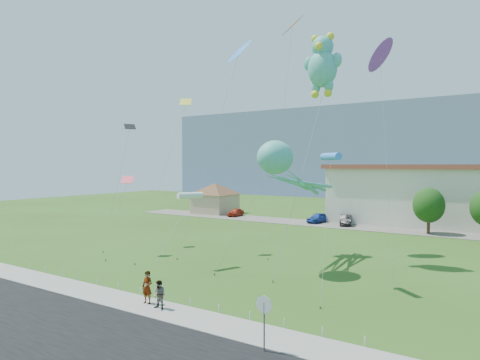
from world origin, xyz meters
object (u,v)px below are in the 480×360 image
at_px(pedestrian_right, 159,295).
at_px(parked_car_black, 345,220).
at_px(octopus_kite, 284,169).
at_px(teddy_bear_kite, 322,64).
at_px(pavilion, 215,195).
at_px(parked_car_red, 236,212).
at_px(pedestrian_left, 147,287).
at_px(stop_sign, 264,310).
at_px(parked_car_blue, 318,218).

distance_m(pedestrian_right, parked_car_black, 38.47).
xyz_separation_m(octopus_kite, teddy_bear_kite, (1.50, 4.05, 8.85)).
height_order(pavilion, parked_car_red, pavilion).
bearing_deg(pedestrian_left, pedestrian_right, -17.61).
distance_m(stop_sign, teddy_bear_kite, 24.25).
xyz_separation_m(parked_car_red, parked_car_black, (17.89, -0.33, 0.07)).
distance_m(pedestrian_left, parked_car_red, 42.95).
distance_m(stop_sign, parked_car_black, 41.12).
distance_m(pedestrian_right, parked_car_blue, 39.18).
height_order(pedestrian_left, parked_car_blue, pedestrian_left).
relative_size(pedestrian_right, teddy_bear_kite, 0.08).
height_order(parked_car_black, teddy_bear_kite, teddy_bear_kite).
bearing_deg(teddy_bear_kite, octopus_kite, -110.35).
distance_m(stop_sign, pedestrian_left, 8.98).
bearing_deg(parked_car_blue, parked_car_black, 6.05).
distance_m(pavilion, parked_car_blue, 19.60).
xyz_separation_m(pedestrian_left, octopus_kite, (2.35, 12.75, 6.78)).
bearing_deg(pedestrian_right, pedestrian_left, 164.51).
bearing_deg(parked_car_black, stop_sign, -94.92).
bearing_deg(parked_car_black, pavilion, 155.11).
bearing_deg(pedestrian_left, stop_sign, -15.18).
height_order(parked_car_black, octopus_kite, octopus_kite).
bearing_deg(pavilion, teddy_bear_kite, -39.60).
relative_size(stop_sign, parked_car_red, 0.68).
distance_m(pavilion, pedestrian_right, 48.37).
bearing_deg(octopus_kite, pedestrian_right, -94.82).
bearing_deg(parked_car_red, parked_car_blue, -5.70).
xyz_separation_m(stop_sign, pedestrian_left, (-8.77, 1.77, -0.83)).
bearing_deg(pedestrian_right, pavilion, 120.89).
bearing_deg(pedestrian_right, octopus_kite, 83.54).
height_order(pedestrian_left, pedestrian_right, pedestrian_left).
bearing_deg(octopus_kite, parked_car_red, 130.06).
relative_size(parked_car_blue, octopus_kite, 0.36).
bearing_deg(pavilion, octopus_kite, -45.63).
bearing_deg(teddy_bear_kite, pavilion, 140.40).
bearing_deg(parked_car_blue, stop_sign, -61.18).
bearing_deg(pavilion, stop_sign, -51.56).
relative_size(pedestrian_right, parked_car_blue, 0.39).
distance_m(pavilion, parked_car_red, 6.32).
relative_size(pavilion, pedestrian_left, 4.88).
height_order(parked_car_red, octopus_kite, octopus_kite).
bearing_deg(teddy_bear_kite, pedestrian_right, -98.65).
xyz_separation_m(pedestrian_right, parked_car_blue, (-6.62, 38.62, -0.15)).
distance_m(stop_sign, parked_car_blue, 42.52).
bearing_deg(pedestrian_left, pavilion, 117.70).
bearing_deg(parked_car_red, pavilion, 154.43).
bearing_deg(parked_car_black, teddy_bear_kite, -95.46).
xyz_separation_m(pedestrian_right, teddy_bear_kite, (2.60, 17.10, 15.78)).
height_order(pavilion, parked_car_blue, pavilion).
bearing_deg(parked_car_blue, pavilion, -176.87).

